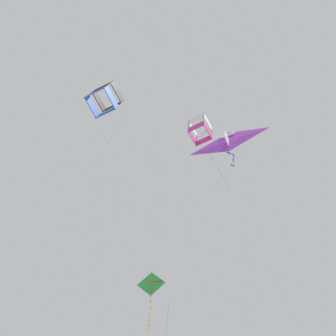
{
  "coord_description": "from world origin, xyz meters",
  "views": [
    {
      "loc": [
        11.27,
        -6.06,
        12.7
      ],
      "look_at": [
        -0.83,
        1.98,
        29.41
      ],
      "focal_mm": 43.01,
      "sensor_mm": 36.0,
      "label": 1
    }
  ],
  "objects": [
    {
      "name": "kite_delta_highest",
      "position": [
        4.64,
        1.17,
        25.28
      ],
      "size": [
        2.3,
        1.71,
        2.57
      ],
      "rotation": [
        0.33,
        0.0,
        3.7
      ],
      "color": "purple"
    },
    {
      "name": "kite_diamond_near_left",
      "position": [
        -7.62,
        5.24,
        26.8
      ],
      "size": [
        1.98,
        1.8,
        9.65
      ],
      "rotation": [
        0.16,
        0.0,
        4.08
      ],
      "color": "green"
    },
    {
      "name": "kite_box_far_centre",
      "position": [
        -0.11,
        -2.58,
        31.47
      ],
      "size": [
        2.71,
        2.41,
        6.96
      ],
      "rotation": [
        0.33,
        0.0,
        3.64
      ],
      "color": "black"
    },
    {
      "name": "kite_box_near_right",
      "position": [
        -0.21,
        4.06,
        33.92
      ],
      "size": [
        2.05,
        1.94,
        7.31
      ],
      "rotation": [
        0.15,
        0.0,
        3.6
      ],
      "color": "white"
    }
  ]
}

